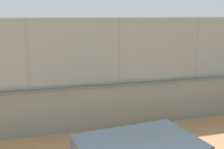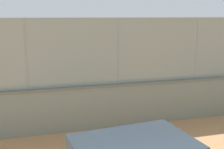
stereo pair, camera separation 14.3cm
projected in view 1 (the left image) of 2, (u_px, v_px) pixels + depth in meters
name	position (u px, v px, depth m)	size (l,w,h in m)	color
ground_plane	(74.00, 69.00, 21.45)	(260.00, 260.00, 0.00)	tan
perimeter_wall	(77.00, 108.00, 9.94)	(22.01, 1.05, 1.57)	gray
fence_panel_on_wall	(76.00, 53.00, 9.55)	(21.63, 0.72, 2.30)	gray
player_crossing_court	(33.00, 88.00, 12.19)	(0.70, 1.12, 1.57)	#591919
player_at_service_line	(180.00, 67.00, 17.11)	(1.22, 0.72, 1.61)	#B2B2B2
player_foreground_swinging	(118.00, 57.00, 20.41)	(0.88, 1.08, 1.72)	#591919
sports_ball	(37.00, 96.00, 10.45)	(0.10, 0.10, 0.10)	white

